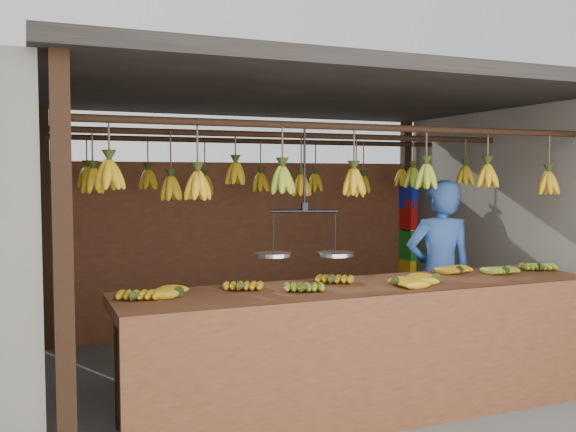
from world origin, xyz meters
name	(u,v)px	position (x,y,z in m)	size (l,w,h in m)	color
ground	(301,368)	(0.00, 0.00, 0.00)	(80.00, 80.00, 0.00)	#5B5B57
stall	(287,141)	(0.00, 0.33, 1.97)	(4.30, 3.30, 2.40)	black
counter	(376,315)	(0.02, -1.23, 0.71)	(3.49, 0.80, 0.96)	brown
hanging_bananas	(301,181)	(0.00, 0.01, 1.62)	(3.60, 2.21, 0.40)	gold
balance_scale	(304,247)	(-0.41, -1.00, 1.18)	(0.65, 0.39, 0.89)	black
vendor	(440,274)	(1.11, -0.43, 0.81)	(0.59, 0.39, 1.62)	#3359A5
bag_bundles	(408,232)	(1.94, 1.35, 1.01)	(0.08, 0.26, 1.28)	#1426BF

